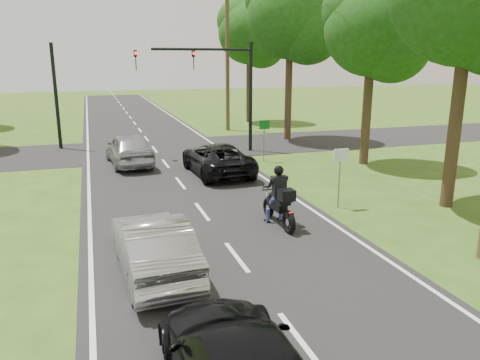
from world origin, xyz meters
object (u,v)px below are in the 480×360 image
silver_sedan (153,245)px  utility_pole_far (227,59)px  sign_white (340,164)px  sign_green (264,131)px  motorcycle_rider (279,202)px  traffic_signal (218,77)px  silver_suv (129,149)px  dark_suv (217,158)px

silver_sedan → utility_pole_far: (8.41, 22.30, 4.34)m
sign_white → sign_green: same height
motorcycle_rider → utility_pole_far: 20.96m
traffic_signal → sign_white: 11.39m
traffic_signal → sign_white: (1.36, -11.02, -2.54)m
sign_green → traffic_signal: bearing=117.4°
silver_suv → sign_green: (6.62, -1.30, 0.79)m
silver_suv → traffic_signal: size_ratio=0.73×
silver_suv → traffic_signal: traffic_signal is taller
silver_sedan → traffic_signal: bearing=-114.4°
silver_sedan → sign_green: size_ratio=2.09×
sign_white → traffic_signal: bearing=97.0°
silver_sedan → sign_white: 7.70m
motorcycle_rider → sign_green: size_ratio=1.07×
dark_suv → sign_green: (2.97, 1.79, 0.88)m
dark_suv → silver_suv: size_ratio=1.09×
silver_sedan → traffic_signal: 15.71m
motorcycle_rider → sign_green: 9.54m
silver_sedan → motorcycle_rider: bearing=-155.3°
sign_green → dark_suv: bearing=-149.0°
motorcycle_rider → dark_suv: (-0.08, 7.27, -0.05)m
traffic_signal → silver_suv: bearing=-161.3°
motorcycle_rider → silver_suv: (-3.73, 10.36, 0.04)m
dark_suv → traffic_signal: size_ratio=0.79×
utility_pole_far → sign_white: utility_pole_far is taller
motorcycle_rider → traffic_signal: 12.60m
traffic_signal → sign_white: traffic_signal is taller
sign_green → silver_sedan: bearing=-122.2°
motorcycle_rider → utility_pole_far: utility_pole_far is taller
dark_suv → silver_sedan: silver_sedan is taller
motorcycle_rider → utility_pole_far: size_ratio=0.23×
motorcycle_rider → traffic_signal: (1.33, 12.07, 3.37)m
motorcycle_rider → sign_white: 3.01m
silver_sedan → traffic_signal: traffic_signal is taller
utility_pole_far → sign_white: (-1.50, -19.02, -3.49)m
traffic_signal → utility_pole_far: size_ratio=0.64×
dark_suv → utility_pole_far: 14.19m
silver_sedan → dark_suv: bearing=-116.7°
silver_sedan → sign_green: sign_green is taller
silver_suv → utility_pole_far: utility_pole_far is taller
silver_suv → silver_sedan: bearing=82.8°
sign_white → motorcycle_rider: bearing=-158.6°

